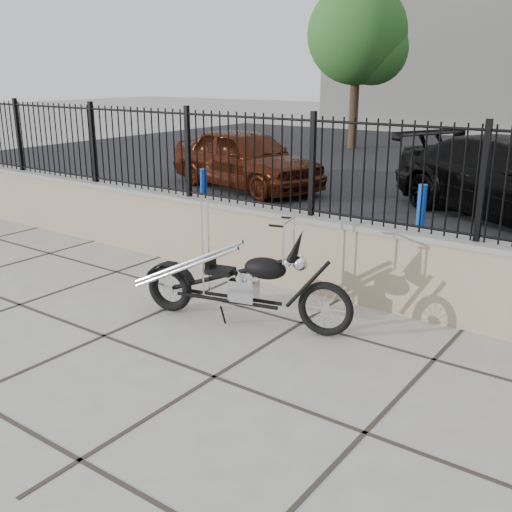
{
  "coord_description": "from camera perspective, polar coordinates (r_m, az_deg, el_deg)",
  "views": [
    {
      "loc": [
        4.65,
        -3.72,
        2.66
      ],
      "look_at": [
        0.94,
        1.43,
        0.69
      ],
      "focal_mm": 42.0,
      "sensor_mm": 36.0,
      "label": 1
    }
  ],
  "objects": [
    {
      "name": "parking_lot",
      "position": [
        17.08,
        19.73,
        7.25
      ],
      "size": [
        30.0,
        30.0,
        0.0
      ],
      "primitive_type": "plane",
      "color": "black",
      "rests_on": "ground"
    },
    {
      "name": "car_red",
      "position": [
        14.14,
        -0.99,
        9.26
      ],
      "size": [
        4.41,
        2.56,
        1.41
      ],
      "primitive_type": "imported",
      "rotation": [
        0.0,
        0.0,
        1.34
      ],
      "color": "#421609",
      "rests_on": "parking_lot"
    },
    {
      "name": "retaining_wall",
      "position": [
        8.06,
        -0.95,
        1.54
      ],
      "size": [
        14.0,
        0.36,
        0.96
      ],
      "primitive_type": "cube",
      "color": "gray",
      "rests_on": "ground_plane"
    },
    {
      "name": "tree_left",
      "position": [
        22.07,
        9.64,
        20.55
      ],
      "size": [
        3.41,
        3.41,
        5.76
      ],
      "rotation": [
        0.0,
        0.0,
        -0.35
      ],
      "color": "#382619",
      "rests_on": "ground_plane"
    },
    {
      "name": "ground_plane",
      "position": [
        6.52,
        -14.3,
        -7.41
      ],
      "size": [
        90.0,
        90.0,
        0.0
      ],
      "primitive_type": "plane",
      "color": "#99968E",
      "rests_on": "ground"
    },
    {
      "name": "chopper_motorcycle",
      "position": [
        6.42,
        -1.57,
        -0.64
      ],
      "size": [
        2.33,
        0.94,
        1.38
      ],
      "primitive_type": null,
      "rotation": [
        0.0,
        0.0,
        0.24
      ],
      "color": "black",
      "rests_on": "ground_plane"
    },
    {
      "name": "bollard_b",
      "position": [
        9.09,
        15.36,
        3.17
      ],
      "size": [
        0.13,
        0.13,
        1.1
      ],
      "primitive_type": "cylinder",
      "rotation": [
        0.0,
        0.0,
        -0.01
      ],
      "color": "#0B16A7",
      "rests_on": "ground_plane"
    },
    {
      "name": "bollard_a",
      "position": [
        10.77,
        -4.99,
        5.61
      ],
      "size": [
        0.15,
        0.15,
        1.01
      ],
      "primitive_type": "cylinder",
      "rotation": [
        0.0,
        0.0,
        0.28
      ],
      "color": "blue",
      "rests_on": "ground_plane"
    },
    {
      "name": "iron_fence",
      "position": [
        7.84,
        -0.99,
        9.16
      ],
      "size": [
        14.0,
        0.08,
        1.2
      ],
      "primitive_type": "cube",
      "color": "black",
      "rests_on": "retaining_wall"
    }
  ]
}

